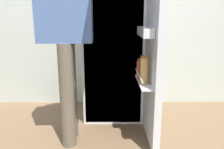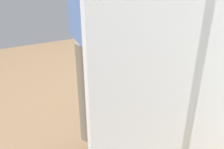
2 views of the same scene
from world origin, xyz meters
The scene contains 3 objects.
ground_plane centered at (0.00, 0.00, 0.00)m, with size 5.48×5.48×0.00m, color brown.
refrigerator centered at (0.03, 0.50, 0.87)m, with size 0.65×1.21×1.73m.
person centered at (-0.37, -0.06, 1.06)m, with size 0.56×0.75×1.75m.
Camera 1 is at (-0.02, -1.91, 1.08)m, focal length 36.94 mm.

